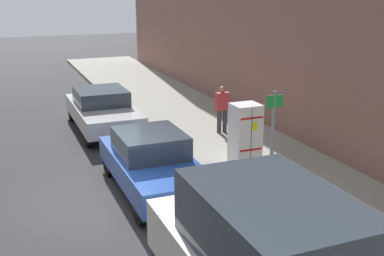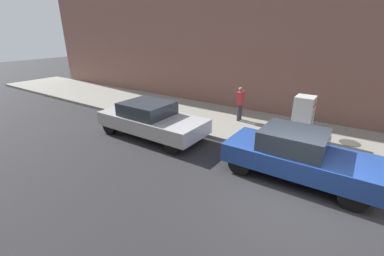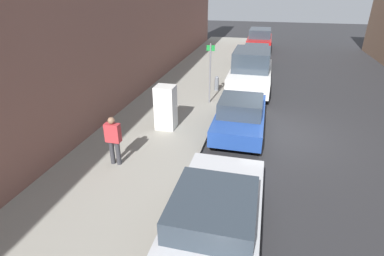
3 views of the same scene
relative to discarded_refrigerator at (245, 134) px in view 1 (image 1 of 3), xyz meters
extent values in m
plane|color=#28282B|center=(4.15, 0.75, -0.97)|extent=(80.00, 80.00, 0.00)
cube|color=gray|center=(-0.40, 0.75, -0.89)|extent=(4.13, 44.00, 0.14)
cube|color=white|center=(0.00, 0.00, 0.00)|extent=(0.72, 0.66, 1.64)
cube|color=black|center=(0.00, 0.33, 0.00)|extent=(0.01, 0.01, 1.56)
cube|color=yellow|center=(-0.09, 0.33, 0.30)|extent=(0.16, 0.01, 0.22)
cube|color=red|center=(0.00, 0.33, 0.53)|extent=(0.64, 0.01, 0.05)
cube|color=red|center=(0.00, 0.33, -0.33)|extent=(0.64, 0.01, 0.05)
cylinder|color=#47443F|center=(-0.57, 1.63, -0.81)|extent=(0.70, 0.70, 0.02)
cylinder|color=slate|center=(1.08, 3.06, 0.52)|extent=(0.07, 0.07, 2.68)
cube|color=#198C33|center=(1.08, 3.08, 1.66)|extent=(0.36, 0.02, 0.24)
cylinder|color=slate|center=(1.10, 4.94, -0.51)|extent=(0.22, 0.22, 0.63)
sphere|color=slate|center=(1.10, 4.94, -0.17)|extent=(0.20, 0.20, 0.20)
cylinder|color=#333338|center=(-0.78, -2.81, -0.44)|extent=(0.14, 0.14, 0.76)
cylinder|color=#333338|center=(-0.58, -2.81, -0.44)|extent=(0.14, 0.14, 0.76)
cube|color=#B73338|center=(-0.68, -2.81, 0.22)|extent=(0.44, 0.22, 0.57)
sphere|color=#8C664C|center=(-0.68, -2.81, 0.61)|extent=(0.21, 0.21, 0.21)
cube|color=silver|center=(2.73, -5.04, -0.36)|extent=(1.86, 4.40, 0.55)
cube|color=#2D3842|center=(2.73, -5.26, 0.16)|extent=(1.64, 1.85, 0.50)
cylinder|color=black|center=(1.93, -3.41, -0.64)|extent=(0.22, 0.66, 0.66)
cylinder|color=black|center=(3.53, -3.41, -0.64)|extent=(0.22, 0.66, 0.66)
cylinder|color=black|center=(1.93, -6.66, -0.64)|extent=(0.22, 0.66, 0.66)
cylinder|color=black|center=(3.53, -6.66, -0.64)|extent=(0.22, 0.66, 0.66)
cube|color=#23479E|center=(2.73, 0.53, -0.36)|extent=(1.71, 4.07, 0.55)
cube|color=#2D3842|center=(2.73, 0.33, 0.19)|extent=(1.51, 1.71, 0.55)
cylinder|color=black|center=(2.00, 1.98, -0.63)|extent=(0.22, 0.67, 0.67)
cylinder|color=black|center=(3.45, 1.98, -0.63)|extent=(0.22, 0.67, 0.67)
cylinder|color=black|center=(2.00, -0.92, -0.63)|extent=(0.22, 0.67, 0.67)
cylinder|color=black|center=(3.45, -0.92, -0.63)|extent=(0.22, 0.67, 0.67)
cube|color=#2D3842|center=(2.73, 5.80, 0.69)|extent=(1.79, 2.68, 0.95)
cylinder|color=black|center=(1.84, 3.95, -0.63)|extent=(0.22, 0.67, 0.67)
camera|label=1|loc=(5.88, 10.71, 3.76)|focal=45.00mm
camera|label=2|loc=(9.77, 1.67, 3.05)|focal=24.00mm
camera|label=3|loc=(3.42, -9.82, 4.07)|focal=28.00mm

